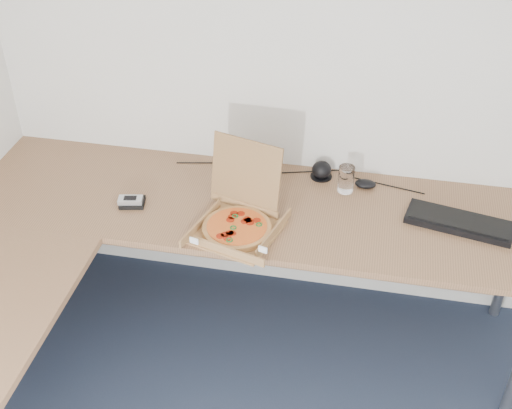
% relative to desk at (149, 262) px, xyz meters
% --- Properties ---
extents(desk, '(2.50, 2.20, 0.73)m').
position_rel_desk_xyz_m(desk, '(0.00, 0.00, 0.00)').
color(desk, '#8A6040').
rests_on(desk, ground).
extents(pizza_box, '(0.32, 0.37, 0.33)m').
position_rel_desk_xyz_m(pizza_box, '(0.31, 0.24, 0.07)').
color(pizza_box, '#A77746').
rests_on(pizza_box, desk).
extents(drinking_glass, '(0.07, 0.07, 0.12)m').
position_rel_desk_xyz_m(drinking_glass, '(0.72, 0.61, 0.09)').
color(drinking_glass, silver).
rests_on(drinking_glass, desk).
extents(keyboard, '(0.46, 0.24, 0.03)m').
position_rel_desk_xyz_m(keyboard, '(1.21, 0.45, 0.04)').
color(keyboard, black).
rests_on(keyboard, desk).
extents(mouse, '(0.10, 0.07, 0.03)m').
position_rel_desk_xyz_m(mouse, '(0.81, 0.66, 0.05)').
color(mouse, black).
rests_on(mouse, desk).
extents(wallet, '(0.12, 0.11, 0.02)m').
position_rel_desk_xyz_m(wallet, '(-0.18, 0.32, 0.04)').
color(wallet, black).
rests_on(wallet, desk).
extents(phone, '(0.11, 0.07, 0.02)m').
position_rel_desk_xyz_m(phone, '(-0.18, 0.32, 0.06)').
color(phone, '#B2B5BA').
rests_on(phone, wallet).
extents(dome_speaker, '(0.10, 0.10, 0.09)m').
position_rel_desk_xyz_m(dome_speaker, '(0.60, 0.70, 0.07)').
color(dome_speaker, black).
rests_on(dome_speaker, desk).
extents(cable_bundle, '(0.56, 0.12, 0.01)m').
position_rel_desk_xyz_m(cable_bundle, '(0.47, 0.71, 0.03)').
color(cable_bundle, black).
rests_on(cable_bundle, desk).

